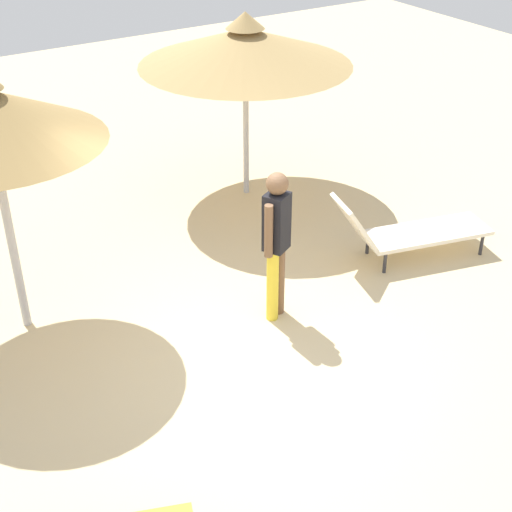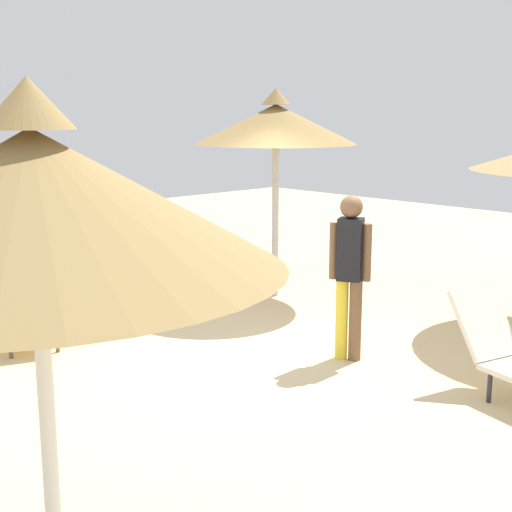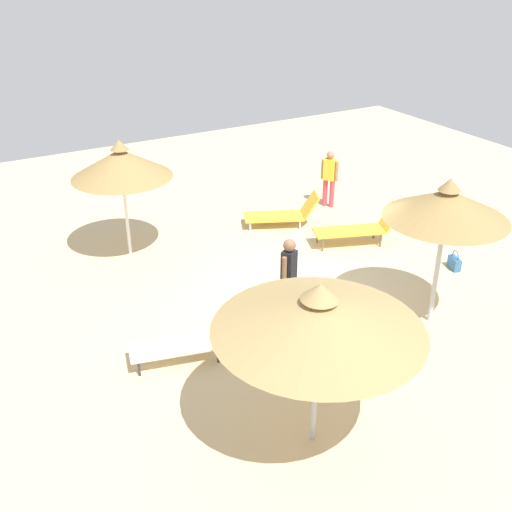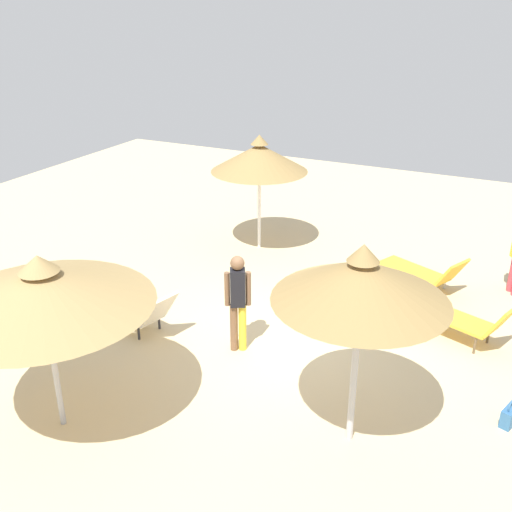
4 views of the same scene
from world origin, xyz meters
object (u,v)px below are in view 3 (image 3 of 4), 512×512
object	(u,v)px
lounge_chair_near_right	(193,339)
lounge_chair_edge	(284,213)
parasol_umbrella_far_right	(121,163)
lounge_chair_center	(360,227)
parasol_umbrella_front	(319,314)
parasol_umbrella_back	(447,205)
person_standing_near_left	(329,176)
handbag	(454,263)
person_standing_far_left	(289,276)

from	to	relation	value
lounge_chair_near_right	lounge_chair_edge	xyz separation A→B (m)	(4.30, 3.96, -0.06)
parasol_umbrella_far_right	lounge_chair_near_right	bearing A→B (deg)	-94.91
lounge_chair_near_right	lounge_chair_center	distance (m)	5.71
parasol_umbrella_far_right	parasol_umbrella_front	size ratio (longest dim) A/B	0.94
parasol_umbrella_front	parasol_umbrella_back	bearing A→B (deg)	21.73
parasol_umbrella_back	lounge_chair_center	distance (m)	3.92
lounge_chair_near_right	parasol_umbrella_far_right	bearing A→B (deg)	85.09
lounge_chair_edge	parasol_umbrella_back	bearing A→B (deg)	-89.03
parasol_umbrella_far_right	person_standing_near_left	size ratio (longest dim) A/B	1.75
lounge_chair_center	handbag	distance (m)	2.29
lounge_chair_edge	handbag	xyz separation A→B (m)	(2.01, -3.82, -0.17)
handbag	lounge_chair_edge	bearing A→B (deg)	117.68
parasol_umbrella_far_right	lounge_chair_center	bearing A→B (deg)	-24.12
parasol_umbrella_front	lounge_chair_near_right	bearing A→B (deg)	104.85
parasol_umbrella_far_right	person_standing_far_left	world-z (taller)	parasol_umbrella_far_right
parasol_umbrella_back	lounge_chair_center	world-z (taller)	parasol_umbrella_back
parasol_umbrella_back	person_standing_near_left	distance (m)	5.99
parasol_umbrella_back	handbag	distance (m)	3.19
parasol_umbrella_back	person_standing_far_left	size ratio (longest dim) A/B	1.66
lounge_chair_near_right	lounge_chair_center	world-z (taller)	lounge_chair_center
parasol_umbrella_back	handbag	size ratio (longest dim) A/B	6.34
parasol_umbrella_far_right	person_standing_far_left	distance (m)	4.66
lounge_chair_center	person_standing_near_left	size ratio (longest dim) A/B	1.34
parasol_umbrella_back	parasol_umbrella_far_right	xyz separation A→B (m)	(-4.01, 5.49, -0.19)
handbag	parasol_umbrella_back	bearing A→B (deg)	-146.73
lounge_chair_near_right	lounge_chair_edge	bearing A→B (deg)	42.61
lounge_chair_center	person_standing_far_left	world-z (taller)	person_standing_far_left
lounge_chair_near_right	person_standing_far_left	xyz separation A→B (m)	(2.01, 0.17, 0.59)
lounge_chair_center	handbag	world-z (taller)	lounge_chair_center
handbag	person_standing_near_left	bearing A→B (deg)	93.99
person_standing_far_left	handbag	xyz separation A→B (m)	(4.29, -0.04, -0.82)
parasol_umbrella_front	person_standing_far_left	xyz separation A→B (m)	(1.32, 2.77, -1.15)
person_standing_near_left	handbag	bearing A→B (deg)	-86.01
parasol_umbrella_back	parasol_umbrella_front	xyz separation A→B (m)	(-3.70, -1.47, -0.24)
person_standing_far_left	parasol_umbrella_back	bearing A→B (deg)	-28.67
person_standing_far_left	handbag	size ratio (longest dim) A/B	3.83
parasol_umbrella_back	parasol_umbrella_front	distance (m)	3.99
parasol_umbrella_far_right	person_standing_far_left	bearing A→B (deg)	-68.64
lounge_chair_edge	person_standing_near_left	world-z (taller)	person_standing_near_left
parasol_umbrella_back	parasol_umbrella_front	world-z (taller)	parasol_umbrella_back
lounge_chair_center	lounge_chair_edge	bearing A→B (deg)	118.65
lounge_chair_near_right	handbag	xyz separation A→B (m)	(6.31, 0.13, -0.24)
parasol_umbrella_front	lounge_chair_near_right	distance (m)	3.20
handbag	lounge_chair_center	bearing A→B (deg)	116.81
parasol_umbrella_front	lounge_chair_near_right	xyz separation A→B (m)	(-0.69, 2.60, -1.73)
parasol_umbrella_front	parasol_umbrella_far_right	bearing A→B (deg)	92.59
lounge_chair_edge	handbag	size ratio (longest dim) A/B	4.31
parasol_umbrella_front	lounge_chair_center	bearing A→B (deg)	46.07
parasol_umbrella_front	lounge_chair_center	distance (m)	6.83
parasol_umbrella_far_right	lounge_chair_near_right	distance (m)	4.72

